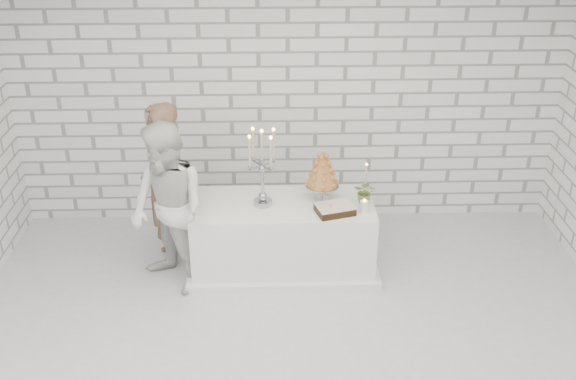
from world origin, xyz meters
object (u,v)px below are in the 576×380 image
(candelabra, at_px, (262,168))
(croquembouche, at_px, (322,175))
(groom, at_px, (163,186))
(cake_table, at_px, (283,236))
(bride, at_px, (168,210))

(candelabra, xyz_separation_m, croquembouche, (0.59, 0.09, -0.13))
(groom, bearing_deg, croquembouche, 82.73)
(candelabra, relative_size, croquembouche, 1.49)
(cake_table, height_order, croquembouche, croquembouche)
(cake_table, xyz_separation_m, groom, (-1.20, 0.19, 0.49))
(croquembouche, bearing_deg, groom, 175.66)
(candelabra, bearing_deg, groom, 168.00)
(cake_table, distance_m, candelabra, 0.80)
(candelabra, distance_m, croquembouche, 0.61)
(bride, distance_m, croquembouche, 1.53)
(groom, height_order, candelabra, groom)
(cake_table, distance_m, bride, 1.22)
(bride, bearing_deg, groom, 151.34)
(cake_table, bearing_deg, candelabra, -173.85)
(cake_table, relative_size, bride, 1.06)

